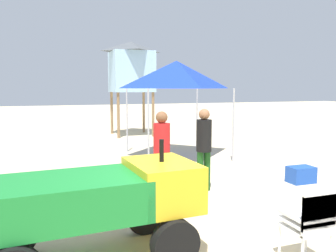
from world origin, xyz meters
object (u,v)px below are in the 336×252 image
lifeguard_near_center (204,144)px  lifeguard_tower (131,67)px  lifeguard_near_left (162,149)px  cooler_box (301,175)px  popup_canopy (176,75)px  utility_cart (102,200)px  stacked_plastic_chairs (311,218)px

lifeguard_near_center → lifeguard_tower: bearing=86.1°
lifeguard_near_left → cooler_box: bearing=1.9°
popup_canopy → utility_cart: bearing=-118.7°
lifeguard_near_left → cooler_box: lifeguard_near_left is taller
utility_cart → lifeguard_near_center: lifeguard_near_center is taller
lifeguard_near_center → cooler_box: size_ratio=2.99×
utility_cart → cooler_box: 5.33m
popup_canopy → cooler_box: (1.61, -3.84, -2.38)m
lifeguard_near_center → utility_cart: bearing=-137.4°
stacked_plastic_chairs → cooler_box: size_ratio=1.75×
utility_cart → stacked_plastic_chairs: (2.36, -1.01, -0.18)m
lifeguard_near_center → lifeguard_near_left: bearing=-163.9°
lifeguard_tower → lifeguard_near_left: bearing=-100.1°
stacked_plastic_chairs → lifeguard_near_left: 3.15m
stacked_plastic_chairs → utility_cart: bearing=156.9°
utility_cart → popup_canopy: bearing=61.3°
lifeguard_near_center → cooler_box: (2.38, -0.19, -0.82)m
lifeguard_tower → cooler_box: (1.76, -9.16, -2.91)m
lifeguard_near_left → lifeguard_tower: (1.65, 9.27, 2.10)m
utility_cart → popup_canopy: popup_canopy is taller
lifeguard_near_center → popup_canopy: bearing=78.1°
lifeguard_tower → lifeguard_near_center: bearing=-93.9°
stacked_plastic_chairs → lifeguard_near_left: bearing=107.0°
lifeguard_near_left → lifeguard_near_center: bearing=16.1°
lifeguard_tower → cooler_box: bearing=-79.1°
utility_cart → lifeguard_near_center: bearing=42.6°
cooler_box → lifeguard_near_left: bearing=-178.1°
lifeguard_near_left → cooler_box: 3.51m
utility_cart → lifeguard_near_left: bearing=53.8°
utility_cart → popup_canopy: 7.00m
lifeguard_near_center → cooler_box: bearing=-4.5°
lifeguard_tower → stacked_plastic_chairs: bearing=-93.4°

